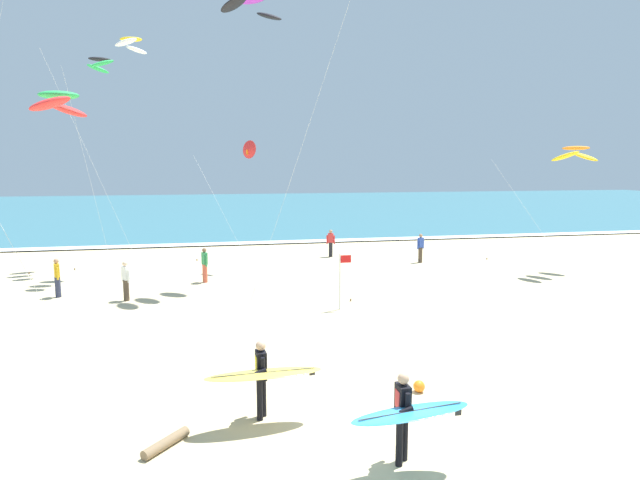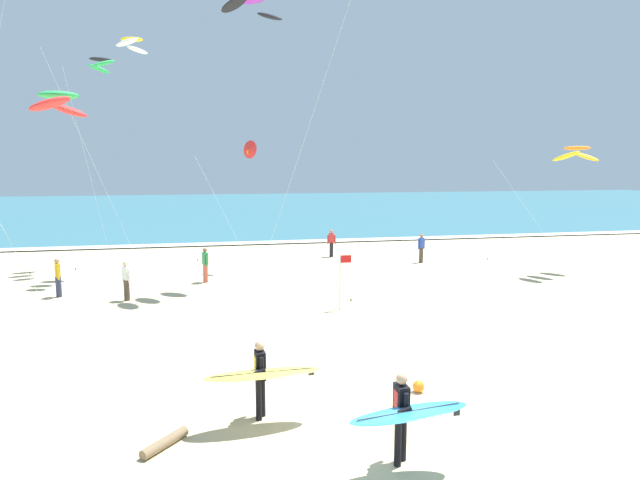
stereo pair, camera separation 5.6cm
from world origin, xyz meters
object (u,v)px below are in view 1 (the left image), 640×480
Objects in this scene: surfer_lead at (406,412)px; beach_ball at (419,386)px; bystander_blue_top at (421,248)px; driftwood_log at (166,443)px; kite_arc_amber_distant at (575,154)px; bystander_red_top at (331,243)px; kite_arc_violet_mid at (252,8)px; kite_delta_scarlet_low at (248,150)px; bystander_green_top at (205,265)px; surfer_trailing at (263,374)px; bystander_white_top at (126,281)px; kite_arc_emerald_high at (59,104)px; bystander_yellow_top at (57,278)px; kite_arc_golden_close at (131,45)px; lifeguard_flag at (341,276)px; kite_arc_charcoal_far at (100,64)px.

beach_ball is at bearing 63.91° from surfer_lead.
driftwood_log is (-12.08, -17.19, -0.71)m from bystander_blue_top.
kite_arc_amber_distant is 3.91× the size of bystander_red_top.
kite_delta_scarlet_low is at bearing 90.52° from kite_arc_violet_mid.
bystander_green_top is at bearing -166.78° from bystander_blue_top.
surfer_trailing reaches higher than bystander_white_top.
driftwood_log is at bearing -166.08° from beach_ball.
bystander_red_top reaches higher than beach_ball.
surfer_lead is 0.30× the size of kite_arc_emerald_high.
surfer_lead is at bearing -99.09° from bystander_red_top.
bystander_yellow_top reaches higher than driftwood_log.
surfer_trailing is 0.38× the size of kite_delta_scarlet_low.
surfer_trailing is 1.54× the size of bystander_white_top.
driftwood_log is at bearing -143.97° from kite_arc_amber_distant.
bystander_green_top is (-2.24, -2.62, -5.22)m from kite_delta_scarlet_low.
kite_arc_amber_distant is 5.76× the size of driftwood_log.
bystander_blue_top reaches higher than driftwood_log.
surfer_lead reaches higher than bystander_red_top.
kite_arc_golden_close is (-5.29, -0.20, 4.78)m from kite_delta_scarlet_low.
driftwood_log is at bearing -78.29° from bystander_white_top.
surfer_lead reaches higher than bystander_white_top.
bystander_red_top is 5.21m from bystander_blue_top.
kite_arc_emerald_high is 4.49× the size of bystander_green_top.
bystander_white_top is (-5.24, -5.37, -5.22)m from kite_delta_scarlet_low.
kite_arc_amber_distant reaches higher than bystander_yellow_top.
surfer_lead is 10.44m from lifeguard_flag.
driftwood_log is (-1.92, -0.66, -0.95)m from surfer_trailing.
kite_arc_amber_distant is 21.72m from kite_arc_golden_close.
bystander_red_top reaches higher than driftwood_log.
bystander_green_top is at bearing -44.20° from kite_arc_charcoal_far.
bystander_yellow_top is (-17.31, -4.32, 0.00)m from bystander_blue_top.
bystander_blue_top is 11.82m from bystander_green_top.
kite_arc_violet_mid reaches higher than kite_delta_scarlet_low.
bystander_blue_top is 10.62m from lifeguard_flag.
kite_arc_emerald_high is at bearing -153.09° from lifeguard_flag.
bystander_red_top and bystander_yellow_top have the same top height.
kite_delta_scarlet_low is 4.11× the size of bystander_blue_top.
driftwood_log is (-2.84, -13.49, -11.69)m from kite_arc_violet_mid.
kite_arc_amber_distant reaches higher than driftwood_log.
driftwood_log is (2.43, -11.73, -0.71)m from bystander_white_top.
beach_ball is (-6.41, -15.78, -0.67)m from bystander_blue_top.
kite_arc_emerald_high is at bearing 138.05° from surfer_lead.
surfer_trailing is 21.33m from kite_arc_amber_distant.
bystander_yellow_top is 1.47× the size of driftwood_log.
kite_arc_charcoal_far is 23.82m from kite_arc_amber_distant.
beach_ball is at bearing -46.44° from bystander_yellow_top.
kite_arc_emerald_high is at bearing -108.11° from bystander_green_top.
lifeguard_flag is (10.81, -4.07, 0.45)m from bystander_yellow_top.
kite_arc_emerald_high is at bearing -72.61° from bystander_yellow_top.
kite_arc_golden_close is at bearing 134.82° from lifeguard_flag.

